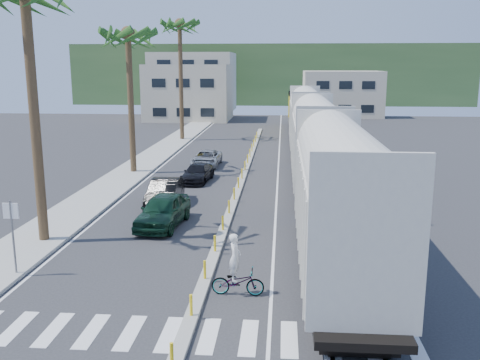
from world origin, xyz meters
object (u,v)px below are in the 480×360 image
car_lead (163,211)px  car_second (165,192)px  street_sign (12,227)px  cyclist (237,275)px

car_lead → car_second: bearing=106.8°
car_second → street_sign: bearing=-108.5°
car_second → cyclist: (5.21, -11.96, -0.02)m
car_lead → cyclist: bearing=-55.3°
street_sign → car_lead: 8.15m
street_sign → car_second: bearing=72.8°
street_sign → car_second: street_sign is taller
street_sign → cyclist: (8.59, -1.01, -1.24)m
cyclist → car_lead: bearing=30.1°
street_sign → car_second: 11.53m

